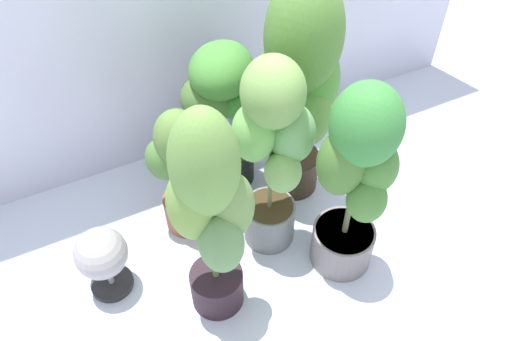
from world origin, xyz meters
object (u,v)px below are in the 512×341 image
(potted_plant_front_right, at_px, (356,178))
(potted_plant_center, at_px, (273,149))
(potted_plant_back_left, at_px, (184,169))
(potted_plant_front_left, at_px, (211,213))
(floor_fan, at_px, (102,256))
(potted_plant_back_right, at_px, (301,76))
(potted_plant_back_center, at_px, (222,109))

(potted_plant_front_right, bearing_deg, potted_plant_center, 131.56)
(potted_plant_back_left, relative_size, potted_plant_front_left, 0.65)
(potted_plant_back_left, xyz_separation_m, floor_fan, (-0.43, -0.17, -0.14))
(potted_plant_front_right, bearing_deg, potted_plant_back_right, 86.65)
(potted_plant_back_left, relative_size, potted_plant_front_right, 0.70)
(potted_plant_back_right, distance_m, floor_fan, 1.09)
(potted_plant_back_left, height_order, floor_fan, potted_plant_back_left)
(potted_plant_center, bearing_deg, potted_plant_back_right, 43.02)
(potted_plant_back_left, distance_m, potted_plant_front_left, 0.50)
(potted_plant_center, bearing_deg, potted_plant_front_left, -149.93)
(potted_plant_front_left, bearing_deg, potted_plant_front_right, -4.95)
(potted_plant_front_left, bearing_deg, potted_plant_back_left, 83.96)
(potted_plant_front_left, bearing_deg, floor_fan, 145.03)
(potted_plant_back_left, bearing_deg, potted_plant_front_right, -43.28)
(potted_plant_back_center, xyz_separation_m, potted_plant_back_right, (0.28, -0.20, 0.23))
(floor_fan, bearing_deg, potted_plant_back_left, 8.14)
(potted_plant_front_right, bearing_deg, floor_fan, 161.53)
(floor_fan, bearing_deg, potted_plant_front_right, -32.14)
(potted_plant_center, relative_size, potted_plant_back_left, 1.46)
(potted_plant_back_center, xyz_separation_m, floor_fan, (-0.70, -0.37, -0.23))
(potted_plant_back_left, height_order, potted_plant_back_center, potted_plant_back_center)
(potted_plant_back_center, distance_m, potted_plant_front_left, 0.72)
(potted_plant_back_right, bearing_deg, potted_plant_back_center, 143.90)
(potted_plant_front_right, relative_size, floor_fan, 2.78)
(potted_plant_back_left, relative_size, potted_plant_back_center, 0.86)
(potted_plant_front_left, bearing_deg, potted_plant_back_right, 36.03)
(potted_plant_front_right, xyz_separation_m, potted_plant_front_left, (-0.57, 0.05, 0.05))
(potted_plant_center, distance_m, potted_plant_back_center, 0.45)
(potted_plant_front_left, height_order, floor_fan, potted_plant_front_left)
(potted_plant_back_left, relative_size, floor_fan, 1.94)
(floor_fan, bearing_deg, potted_plant_back_center, 14.14)
(potted_plant_front_right, bearing_deg, potted_plant_back_left, 136.72)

